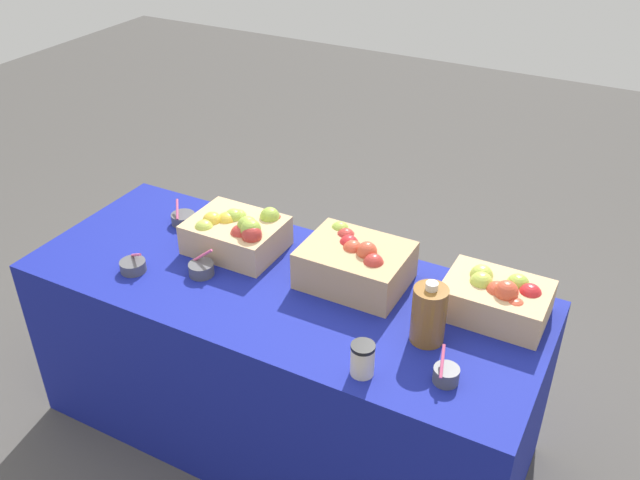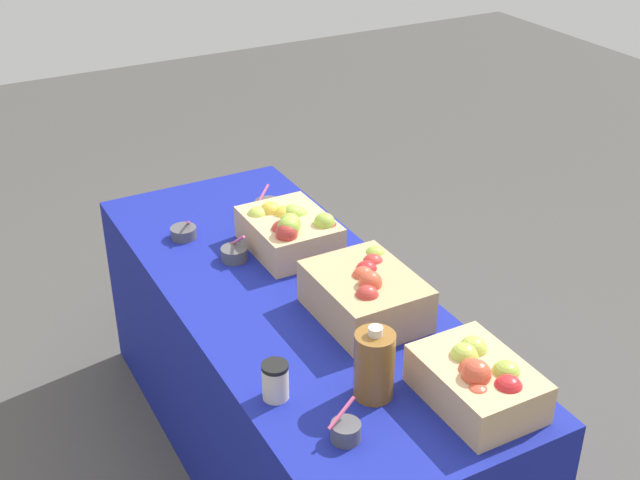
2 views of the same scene
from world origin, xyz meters
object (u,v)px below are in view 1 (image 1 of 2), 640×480
sample_bowl_near (446,374)px  apple_crate_left (498,298)px  sample_bowl_extra (133,266)px  apple_crate_right (238,232)px  sample_bowl_mid (183,218)px  apple_crate_middle (355,263)px  sample_bowl_far (201,269)px  cider_jug (429,314)px  coffee_cup (363,359)px

sample_bowl_near → apple_crate_left: bearing=83.7°
sample_bowl_extra → sample_bowl_near: bearing=-0.6°
apple_crate_right → sample_bowl_mid: 0.32m
apple_crate_middle → sample_bowl_extra: size_ratio=3.85×
apple_crate_middle → sample_bowl_near: apple_crate_middle is taller
sample_bowl_near → sample_bowl_mid: 1.31m
sample_bowl_mid → sample_bowl_far: bearing=-42.6°
sample_bowl_mid → sample_bowl_far: sample_bowl_far is taller
cider_jug → sample_bowl_mid: bearing=169.1°
sample_bowl_near → sample_bowl_far: size_ratio=0.99×
sample_bowl_extra → coffee_cup: size_ratio=0.87×
apple_crate_right → sample_bowl_far: 0.21m
sample_bowl_near → sample_bowl_extra: 1.21m
sample_bowl_extra → coffee_cup: bearing=-5.7°
apple_crate_left → sample_bowl_mid: (-1.30, -0.01, -0.05)m
cider_jug → apple_crate_right: bearing=169.0°
apple_crate_left → sample_bowl_far: (-1.02, -0.27, -0.05)m
cider_jug → coffee_cup: bearing=-115.9°
apple_crate_right → sample_bowl_near: 1.00m
apple_crate_right → sample_bowl_far: bearing=-97.1°
apple_crate_left → cider_jug: bearing=-125.2°
apple_crate_left → apple_crate_middle: (-0.50, -0.05, 0.01)m
apple_crate_right → cider_jug: size_ratio=1.57×
coffee_cup → apple_crate_middle: bearing=118.3°
apple_crate_middle → sample_bowl_mid: (-0.80, 0.04, -0.06)m
apple_crate_right → sample_bowl_extra: apple_crate_right is taller
sample_bowl_mid → sample_bowl_near: bearing=-16.6°
cider_jug → apple_crate_middle: bearing=152.2°
apple_crate_right → sample_bowl_mid: (-0.31, 0.06, -0.06)m
sample_bowl_far → apple_crate_middle: bearing=23.5°
apple_crate_middle → sample_bowl_mid: size_ratio=3.68×
apple_crate_left → sample_bowl_extra: 1.31m
apple_crate_middle → sample_bowl_extra: bearing=-156.7°
apple_crate_middle → cider_jug: size_ratio=1.65×
sample_bowl_mid → cider_jug: bearing=-10.9°
sample_bowl_far → coffee_cup: bearing=-14.9°
apple_crate_right → sample_bowl_far: size_ratio=3.27×
apple_crate_middle → sample_bowl_far: apple_crate_middle is taller
coffee_cup → apple_crate_right: bearing=150.7°
apple_crate_right → sample_bowl_mid: size_ratio=3.49×
sample_bowl_far → cider_jug: size_ratio=0.48×
sample_bowl_near → sample_bowl_far: 0.98m
apple_crate_left → sample_bowl_near: size_ratio=3.24×
sample_bowl_far → sample_bowl_near: bearing=-6.5°
apple_crate_left → sample_bowl_mid: size_ratio=3.44×
apple_crate_middle → sample_bowl_far: 0.56m
sample_bowl_near → coffee_cup: coffee_cup is taller
sample_bowl_extra → apple_crate_middle: bearing=23.3°
apple_crate_middle → sample_bowl_mid: 0.80m
sample_bowl_near → coffee_cup: bearing=-160.2°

